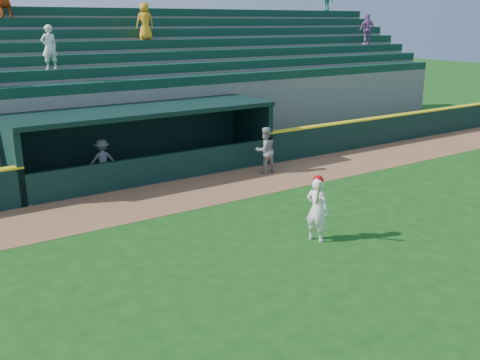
{
  "coord_description": "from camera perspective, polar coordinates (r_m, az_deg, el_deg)",
  "views": [
    {
      "loc": [
        -7.58,
        -9.86,
        5.39
      ],
      "look_at": [
        0.0,
        1.6,
        1.3
      ],
      "focal_mm": 40.0,
      "sensor_mm": 36.0,
      "label": 1
    }
  ],
  "objects": [
    {
      "name": "ground",
      "position": [
        13.55,
        3.76,
        -6.89
      ],
      "size": [
        120.0,
        120.0,
        0.0
      ],
      "primitive_type": "plane",
      "color": "#154611",
      "rests_on": "ground"
    },
    {
      "name": "warning_track",
      "position": [
        17.44,
        -5.99,
        -1.5
      ],
      "size": [
        40.0,
        3.0,
        0.01
      ],
      "primitive_type": "cube",
      "color": "brown",
      "rests_on": "ground"
    },
    {
      "name": "field_wall_right",
      "position": [
        26.18,
        16.69,
        5.34
      ],
      "size": [
        15.5,
        0.3,
        1.2
      ],
      "primitive_type": "cube",
      "color": "black",
      "rests_on": "ground"
    },
    {
      "name": "wall_stripe_right",
      "position": [
        26.07,
        16.81,
        6.7
      ],
      "size": [
        15.5,
        0.32,
        0.06
      ],
      "primitive_type": "cube",
      "color": "yellow",
      "rests_on": "field_wall_right"
    },
    {
      "name": "dugout_player_front",
      "position": [
        19.63,
        2.68,
        3.2
      ],
      "size": [
        0.85,
        0.68,
        1.71
      ],
      "primitive_type": "imported",
      "rotation": [
        0.0,
        0.0,
        3.11
      ],
      "color": "#9F9F9A",
      "rests_on": "ground"
    },
    {
      "name": "dugout_player_inside",
      "position": [
        19.28,
        -14.44,
        2.08
      ],
      "size": [
        1.05,
        0.73,
        1.48
      ],
      "primitive_type": "imported",
      "rotation": [
        0.0,
        0.0,
        2.94
      ],
      "color": "#A3A29D",
      "rests_on": "ground"
    },
    {
      "name": "dugout",
      "position": [
        19.82,
        -10.3,
        4.57
      ],
      "size": [
        9.4,
        2.8,
        2.46
      ],
      "color": "slate",
      "rests_on": "ground"
    },
    {
      "name": "stands",
      "position": [
        23.86,
        -14.89,
        8.84
      ],
      "size": [
        34.5,
        6.25,
        7.58
      ],
      "color": "slate",
      "rests_on": "ground"
    },
    {
      "name": "batter_at_plate",
      "position": [
        13.61,
        8.22,
        -2.98
      ],
      "size": [
        0.63,
        0.8,
        1.75
      ],
      "color": "white",
      "rests_on": "ground"
    }
  ]
}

